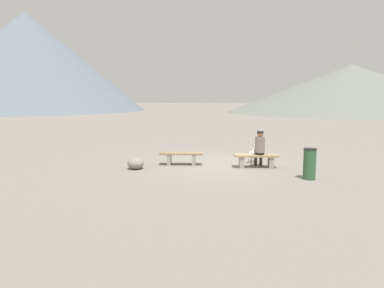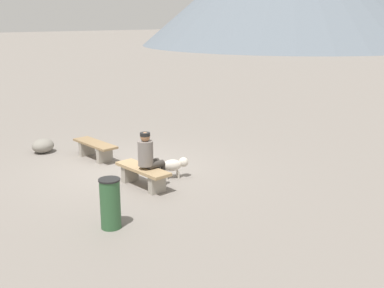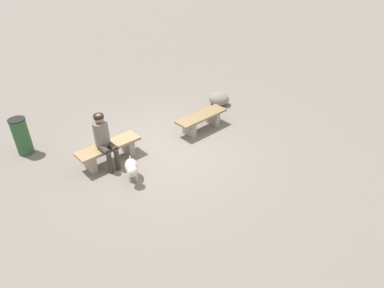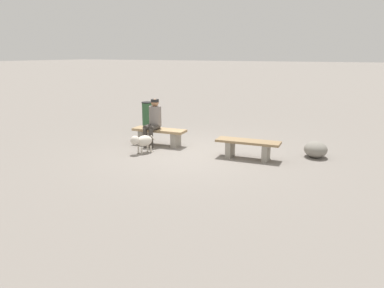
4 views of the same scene
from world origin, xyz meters
name	(u,v)px [view 2 (image 2 of 4)]	position (x,y,z in m)	size (l,w,h in m)	color
ground	(129,171)	(0.00, 0.00, -0.03)	(210.00, 210.00, 0.06)	gray
bench_left	(95,148)	(-1.39, -0.23, 0.31)	(1.60, 0.60, 0.45)	gray
bench_right	(143,174)	(1.29, -0.37, 0.31)	(1.56, 0.60, 0.46)	gray
seated_person	(149,155)	(1.40, -0.28, 0.75)	(0.36, 0.64, 1.30)	slate
dog	(175,165)	(1.20, 0.58, 0.32)	(0.44, 0.68, 0.49)	beige
trash_bin	(110,203)	(2.79, -1.98, 0.47)	(0.39, 0.39, 0.94)	#2D5633
boulder	(43,146)	(-2.84, -1.14, 0.20)	(0.65, 0.56, 0.40)	gray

